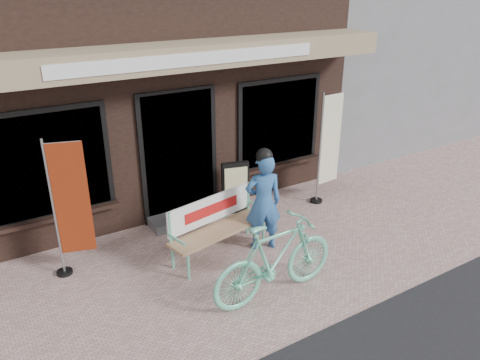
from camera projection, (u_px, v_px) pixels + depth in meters
ground at (242, 271)px, 6.55m from camera, size 70.00×70.00×0.00m
storefront at (111, 21)px, 9.25m from camera, size 7.00×6.77×6.00m
neighbor_right_near at (390, 14)px, 13.81m from camera, size 10.00×7.00×5.60m
bench at (216, 221)px, 6.81m from camera, size 1.67×0.73×0.88m
person at (263, 200)px, 6.84m from camera, size 0.63×0.51×1.59m
bicycle at (275, 259)px, 5.85m from camera, size 1.81×0.54×1.08m
nobori_red at (69, 206)px, 6.14m from camera, size 0.58×0.28×1.97m
nobori_cream at (328, 146)px, 8.29m from camera, size 0.60×0.24×2.03m
menu_stand at (235, 187)px, 8.01m from camera, size 0.48×0.21×0.94m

